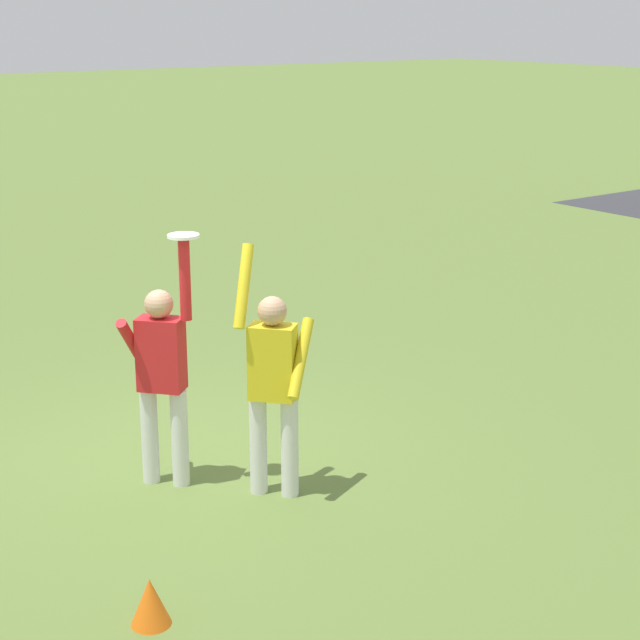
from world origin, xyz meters
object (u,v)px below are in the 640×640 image
(person_catcher, at_px, (162,370))
(person_defender, at_px, (273,379))
(frisbee_disc, at_px, (183,236))
(field_cone_orange, at_px, (150,602))

(person_catcher, bearing_deg, person_defender, 0.00)
(frisbee_disc, bearing_deg, person_catcher, -138.71)
(person_catcher, distance_m, person_defender, 0.92)
(person_catcher, bearing_deg, frisbee_disc, 0.00)
(person_catcher, xyz_separation_m, frisbee_disc, (0.17, 0.15, 1.11))
(person_defender, bearing_deg, field_cone_orange, 82.13)
(person_defender, distance_m, frisbee_disc, 1.31)
(person_catcher, xyz_separation_m, field_cone_orange, (1.81, -1.08, -0.82))
(field_cone_orange, bearing_deg, person_defender, 123.42)
(person_defender, xyz_separation_m, frisbee_disc, (-0.53, -0.46, 1.11))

